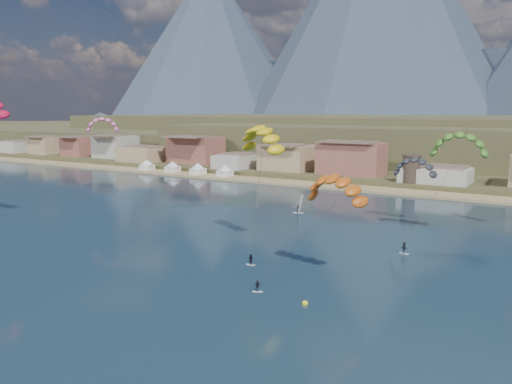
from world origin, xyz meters
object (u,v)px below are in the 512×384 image
Objects in this scene: kitesurfer_green at (459,141)px; windsurfer at (299,207)px; kitesurfer_orange at (336,184)px; watchtower at (411,168)px; buoy at (305,303)px; kitesurfer_yellow at (262,135)px.

windsurfer is (-35.37, 5.31, -16.73)m from kitesurfer_green.
kitesurfer_orange is 4.06× the size of windsurfer.
windsurfer is (-25.13, 38.68, -12.08)m from kitesurfer_orange.
watchtower is 11.36× the size of buoy.
watchtower is 52.05m from windsurfer.
buoy is (19.98, -23.12, -19.38)m from kitesurfer_yellow.
kitesurfer_orange is 35.20m from kitesurfer_green.
kitesurfer_yellow is 31.55× the size of buoy.
kitesurfer_green reaches higher than kitesurfer_orange.
kitesurfer_green is at bearing 78.87° from buoy.
windsurfer is 5.94× the size of buoy.
watchtower is 1.91× the size of windsurfer.
watchtower is 0.36× the size of kitesurfer_green.
windsurfer is at bearing 117.49° from buoy.
kitesurfer_yellow is 33.67m from windsurfer.
kitesurfer_green is 31.26× the size of buoy.
buoy is (-8.94, -45.47, -18.03)m from kitesurfer_green.
kitesurfer_yellow reaches higher than buoy.
windsurfer is (-12.64, -50.25, -4.94)m from watchtower.
kitesurfer_yellow reaches higher than windsurfer.
kitesurfer_orange is at bearing -107.05° from kitesurfer_green.
kitesurfer_green is (28.92, 22.36, -1.35)m from kitesurfer_yellow.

